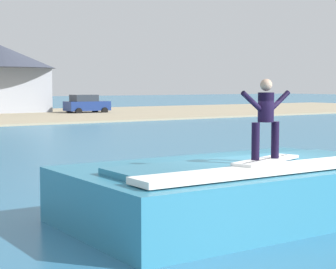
{
  "coord_description": "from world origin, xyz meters",
  "views": [
    {
      "loc": [
        -8.58,
        -9.52,
        2.82
      ],
      "look_at": [
        -0.56,
        2.58,
        1.61
      ],
      "focal_mm": 63.79,
      "sensor_mm": 36.0,
      "label": 1
    }
  ],
  "objects_px": {
    "wave_crest": "(235,190)",
    "surfboard": "(266,160)",
    "car_far_shore": "(86,104)",
    "house_gabled_white": "(0,72)",
    "surfer": "(266,114)"
  },
  "relations": [
    {
      "from": "surfer",
      "to": "house_gabled_white",
      "type": "xyz_separation_m",
      "value": [
        10.41,
        48.81,
        1.87
      ]
    },
    {
      "from": "wave_crest",
      "to": "house_gabled_white",
      "type": "distance_m",
      "value": 49.3
    },
    {
      "from": "surfboard",
      "to": "surfer",
      "type": "height_order",
      "value": "surfer"
    },
    {
      "from": "wave_crest",
      "to": "house_gabled_white",
      "type": "bearing_deg",
      "value": 77.61
    },
    {
      "from": "surfboard",
      "to": "surfer",
      "type": "xyz_separation_m",
      "value": [
        -0.05,
        -0.02,
        0.92
      ]
    },
    {
      "from": "surfboard",
      "to": "house_gabled_white",
      "type": "height_order",
      "value": "house_gabled_white"
    },
    {
      "from": "surfboard",
      "to": "car_far_shore",
      "type": "xyz_separation_m",
      "value": [
        17.11,
        43.73,
        -0.36
      ]
    },
    {
      "from": "wave_crest",
      "to": "surfboard",
      "type": "xyz_separation_m",
      "value": [
        0.18,
        -0.76,
        0.71
      ]
    },
    {
      "from": "surfer",
      "to": "house_gabled_white",
      "type": "relative_size",
      "value": 0.15
    },
    {
      "from": "car_far_shore",
      "to": "house_gabled_white",
      "type": "height_order",
      "value": "house_gabled_white"
    },
    {
      "from": "wave_crest",
      "to": "surfboard",
      "type": "height_order",
      "value": "surfboard"
    },
    {
      "from": "car_far_shore",
      "to": "house_gabled_white",
      "type": "distance_m",
      "value": 9.01
    },
    {
      "from": "surfboard",
      "to": "surfer",
      "type": "distance_m",
      "value": 0.92
    },
    {
      "from": "wave_crest",
      "to": "car_far_shore",
      "type": "bearing_deg",
      "value": 68.08
    },
    {
      "from": "wave_crest",
      "to": "car_far_shore",
      "type": "distance_m",
      "value": 46.32
    }
  ]
}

